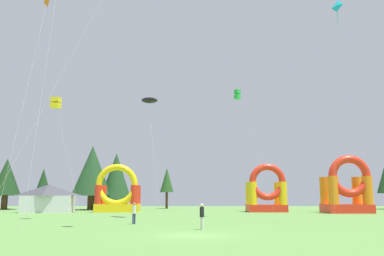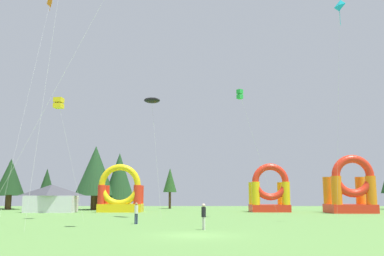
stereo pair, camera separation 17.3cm
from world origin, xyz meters
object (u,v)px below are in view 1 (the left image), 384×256
(inflatable_blue_arch, at_px, (347,192))
(festival_tent, at_px, (48,198))
(kite_black_parafoil, at_px, (149,100))
(inflatable_yellow_castle, at_px, (117,196))
(kite_orange_diamond, at_px, (47,4))
(inflatable_orange_dome, at_px, (267,194))
(kite_yellow_box, at_px, (56,103))
(person_far_side, at_px, (202,214))
(kite_cyan_diamond, at_px, (336,10))
(kite_green_box, at_px, (238,95))
(person_left_edge, at_px, (134,211))

(inflatable_blue_arch, relative_size, festival_tent, 1.15)
(kite_black_parafoil, bearing_deg, inflatable_blue_arch, 23.90)
(kite_black_parafoil, relative_size, inflatable_yellow_castle, 2.01)
(kite_orange_diamond, height_order, inflatable_blue_arch, kite_orange_diamond)
(kite_black_parafoil, height_order, inflatable_orange_dome, kite_black_parafoil)
(kite_yellow_box, distance_m, person_far_side, 21.16)
(kite_cyan_diamond, bearing_deg, kite_green_box, 130.55)
(kite_green_box, height_order, kite_yellow_box, kite_green_box)
(kite_green_box, xyz_separation_m, inflatable_orange_dome, (5.58, 14.27, -10.89))
(kite_cyan_diamond, distance_m, person_left_edge, 25.47)
(kite_orange_diamond, xyz_separation_m, inflatable_blue_arch, (39.16, 5.61, -23.56))
(kite_black_parafoil, relative_size, festival_tent, 2.01)
(person_left_edge, height_order, inflatable_blue_arch, inflatable_blue_arch)
(kite_yellow_box, bearing_deg, person_left_edge, -31.96)
(kite_black_parafoil, bearing_deg, inflatable_yellow_castle, 111.40)
(kite_green_box, bearing_deg, person_left_edge, -138.66)
(festival_tent, bearing_deg, inflatable_yellow_castle, 6.29)
(inflatable_yellow_castle, xyz_separation_m, festival_tent, (-9.26, -1.02, -0.37))
(kite_yellow_box, bearing_deg, kite_orange_diamond, 117.72)
(person_far_side, bearing_deg, person_left_edge, -165.95)
(person_far_side, bearing_deg, kite_cyan_diamond, 82.83)
(kite_cyan_diamond, distance_m, kite_orange_diamond, 35.46)
(kite_green_box, bearing_deg, person_far_side, -107.01)
(person_far_side, bearing_deg, kite_green_box, 132.97)
(inflatable_yellow_castle, bearing_deg, person_left_edge, -77.07)
(person_left_edge, xyz_separation_m, person_far_side, (5.58, -5.76, 0.03))
(kite_cyan_diamond, height_order, person_left_edge, kite_cyan_diamond)
(kite_orange_diamond, distance_m, kite_black_parafoil, 20.24)
(kite_cyan_diamond, relative_size, person_left_edge, 11.00)
(kite_green_box, distance_m, inflatable_blue_arch, 21.86)
(person_left_edge, xyz_separation_m, inflatable_orange_dome, (15.62, 23.11, 1.38))
(kite_green_box, distance_m, kite_yellow_box, 19.26)
(kite_black_parafoil, height_order, inflatable_blue_arch, kite_black_parafoil)
(kite_yellow_box, relative_size, inflatable_orange_dome, 1.83)
(inflatable_yellow_castle, distance_m, festival_tent, 9.32)
(kite_black_parafoil, height_order, festival_tent, kite_black_parafoil)
(inflatable_yellow_castle, relative_size, inflatable_blue_arch, 0.87)
(kite_green_box, distance_m, inflatable_yellow_castle, 23.41)
(kite_green_box, bearing_deg, festival_tent, 152.35)
(festival_tent, bearing_deg, kite_black_parafoil, -41.61)
(inflatable_orange_dome, height_order, inflatable_yellow_castle, inflatable_orange_dome)
(kite_orange_diamond, distance_m, kite_green_box, 27.35)
(kite_orange_diamond, height_order, festival_tent, kite_orange_diamond)
(kite_orange_diamond, height_order, person_far_side, kite_orange_diamond)
(inflatable_blue_arch, bearing_deg, kite_cyan_diamond, -110.84)
(kite_cyan_diamond, bearing_deg, person_left_edge, 178.38)
(person_far_side, height_order, inflatable_yellow_castle, inflatable_yellow_castle)
(kite_green_box, height_order, inflatable_blue_arch, kite_green_box)
(kite_green_box, xyz_separation_m, inflatable_blue_arch, (15.72, 10.95, -10.53))
(person_left_edge, bearing_deg, inflatable_orange_dome, 15.05)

